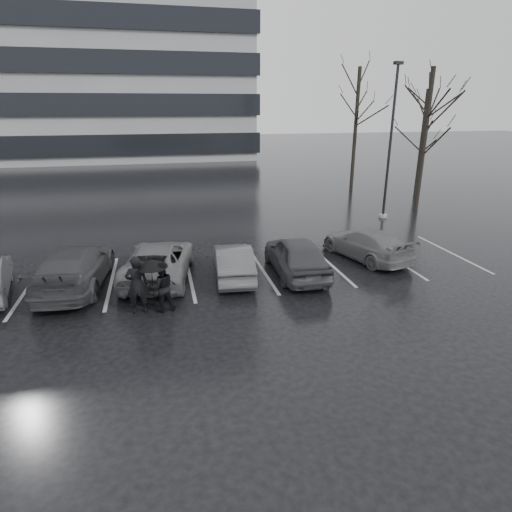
{
  "coord_description": "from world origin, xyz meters",
  "views": [
    {
      "loc": [
        -3.08,
        -12.54,
        6.04
      ],
      "look_at": [
        0.02,
        1.0,
        1.1
      ],
      "focal_mm": 30.0,
      "sensor_mm": 36.0,
      "label": 1
    }
  ],
  "objects_px": {
    "car_main": "(296,255)",
    "tree_north": "(355,131)",
    "pedestrian_left": "(137,285)",
    "car_west_b": "(159,261)",
    "car_west_a": "(233,261)",
    "car_west_c": "(74,267)",
    "tree_east": "(424,142)",
    "tree_ne": "(422,144)",
    "car_east": "(366,244)",
    "lamp_post": "(390,150)",
    "pedestrian_right": "(162,287)"
  },
  "relations": [
    {
      "from": "lamp_post",
      "to": "tree_north",
      "type": "bearing_deg",
      "value": 77.47
    },
    {
      "from": "car_east",
      "to": "tree_north",
      "type": "relative_size",
      "value": 0.5
    },
    {
      "from": "pedestrian_right",
      "to": "lamp_post",
      "type": "bearing_deg",
      "value": -153.5
    },
    {
      "from": "car_west_c",
      "to": "pedestrian_right",
      "type": "height_order",
      "value": "pedestrian_right"
    },
    {
      "from": "tree_north",
      "to": "car_west_a",
      "type": "bearing_deg",
      "value": -127.65
    },
    {
      "from": "car_east",
      "to": "pedestrian_left",
      "type": "height_order",
      "value": "pedestrian_left"
    },
    {
      "from": "car_east",
      "to": "tree_east",
      "type": "relative_size",
      "value": 0.53
    },
    {
      "from": "tree_ne",
      "to": "car_west_b",
      "type": "bearing_deg",
      "value": -147.12
    },
    {
      "from": "lamp_post",
      "to": "tree_ne",
      "type": "xyz_separation_m",
      "value": [
        5.32,
        5.17,
        -0.2
      ]
    },
    {
      "from": "pedestrian_left",
      "to": "car_west_a",
      "type": "bearing_deg",
      "value": -146.41
    },
    {
      "from": "tree_east",
      "to": "tree_north",
      "type": "xyz_separation_m",
      "value": [
        -1.0,
        7.0,
        0.25
      ]
    },
    {
      "from": "lamp_post",
      "to": "tree_north",
      "type": "height_order",
      "value": "tree_north"
    },
    {
      "from": "pedestrian_left",
      "to": "lamp_post",
      "type": "height_order",
      "value": "lamp_post"
    },
    {
      "from": "car_west_a",
      "to": "car_east",
      "type": "height_order",
      "value": "car_east"
    },
    {
      "from": "pedestrian_right",
      "to": "tree_north",
      "type": "distance_m",
      "value": 22.62
    },
    {
      "from": "car_main",
      "to": "tree_north",
      "type": "distance_m",
      "value": 18.18
    },
    {
      "from": "car_main",
      "to": "car_west_c",
      "type": "bearing_deg",
      "value": -2.36
    },
    {
      "from": "car_west_c",
      "to": "tree_east",
      "type": "bearing_deg",
      "value": -152.43
    },
    {
      "from": "car_west_b",
      "to": "car_main",
      "type": "bearing_deg",
      "value": -178.19
    },
    {
      "from": "pedestrian_right",
      "to": "tree_ne",
      "type": "xyz_separation_m",
      "value": [
        17.72,
        14.25,
        2.71
      ]
    },
    {
      "from": "car_west_a",
      "to": "tree_north",
      "type": "distance_m",
      "value": 19.36
    },
    {
      "from": "tree_east",
      "to": "tree_ne",
      "type": "distance_m",
      "value": 4.74
    },
    {
      "from": "car_main",
      "to": "car_west_c",
      "type": "distance_m",
      "value": 7.89
    },
    {
      "from": "tree_east",
      "to": "tree_ne",
      "type": "xyz_separation_m",
      "value": [
        2.5,
        4.0,
        -0.5
      ]
    },
    {
      "from": "car_main",
      "to": "car_west_c",
      "type": "height_order",
      "value": "car_west_c"
    },
    {
      "from": "pedestrian_right",
      "to": "car_west_b",
      "type": "bearing_deg",
      "value": -98.34
    },
    {
      "from": "car_west_a",
      "to": "tree_ne",
      "type": "height_order",
      "value": "tree_ne"
    },
    {
      "from": "car_east",
      "to": "tree_east",
      "type": "distance_m",
      "value": 10.57
    },
    {
      "from": "pedestrian_left",
      "to": "lamp_post",
      "type": "distance_m",
      "value": 16.18
    },
    {
      "from": "car_main",
      "to": "lamp_post",
      "type": "xyz_separation_m",
      "value": [
        7.45,
        7.07,
        2.98
      ]
    },
    {
      "from": "pedestrian_left",
      "to": "car_west_b",
      "type": "bearing_deg",
      "value": -103.04
    },
    {
      "from": "car_east",
      "to": "car_west_b",
      "type": "bearing_deg",
      "value": -13.88
    },
    {
      "from": "car_main",
      "to": "pedestrian_right",
      "type": "distance_m",
      "value": 5.34
    },
    {
      "from": "tree_east",
      "to": "pedestrian_right",
      "type": "bearing_deg",
      "value": -146.04
    },
    {
      "from": "car_east",
      "to": "tree_east",
      "type": "xyz_separation_m",
      "value": [
        6.93,
        7.23,
        3.38
      ]
    },
    {
      "from": "car_west_b",
      "to": "tree_north",
      "type": "bearing_deg",
      "value": -124.32
    },
    {
      "from": "car_west_a",
      "to": "car_west_b",
      "type": "relative_size",
      "value": 0.78
    },
    {
      "from": "car_west_c",
      "to": "car_east",
      "type": "xyz_separation_m",
      "value": [
        11.21,
        0.47,
        -0.11
      ]
    },
    {
      "from": "car_west_b",
      "to": "tree_east",
      "type": "relative_size",
      "value": 0.6
    },
    {
      "from": "car_main",
      "to": "lamp_post",
      "type": "bearing_deg",
      "value": -134.91
    },
    {
      "from": "car_main",
      "to": "tree_north",
      "type": "bearing_deg",
      "value": -119.7
    },
    {
      "from": "lamp_post",
      "to": "tree_east",
      "type": "distance_m",
      "value": 3.06
    },
    {
      "from": "car_main",
      "to": "car_west_a",
      "type": "relative_size",
      "value": 1.14
    },
    {
      "from": "tree_ne",
      "to": "car_west_a",
      "type": "bearing_deg",
      "value": -141.43
    },
    {
      "from": "car_west_c",
      "to": "tree_north",
      "type": "height_order",
      "value": "tree_north"
    },
    {
      "from": "car_west_a",
      "to": "car_east",
      "type": "xyz_separation_m",
      "value": [
        5.69,
        0.83,
        0.0
      ]
    },
    {
      "from": "car_main",
      "to": "tree_ne",
      "type": "height_order",
      "value": "tree_ne"
    },
    {
      "from": "car_main",
      "to": "tree_east",
      "type": "distance_m",
      "value": 13.57
    },
    {
      "from": "pedestrian_left",
      "to": "lamp_post",
      "type": "bearing_deg",
      "value": -145.06
    },
    {
      "from": "car_west_a",
      "to": "car_west_b",
      "type": "distance_m",
      "value": 2.73
    }
  ]
}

